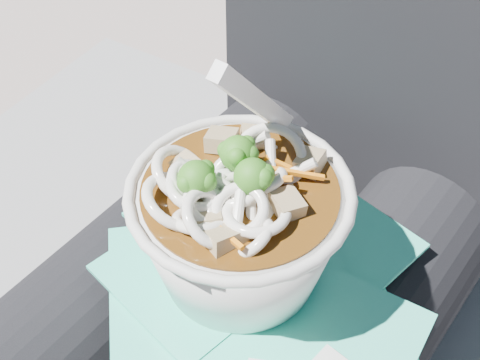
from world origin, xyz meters
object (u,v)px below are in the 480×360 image
Objects in this scene: lap at (222,325)px; plastic_bag at (264,297)px; udon_bowl at (239,221)px; person_body at (278,250)px.

plastic_bag is at bearing 0.60° from lap.
lap is 2.34× the size of udon_bowl.
lap is 1.46× the size of plastic_bag.
person_body is at bearing 90.00° from lap.
person_body is 0.16m from udon_bowl.
lap is at bearing -179.40° from plastic_bag.
person_body is (-0.00, 0.09, 0.02)m from lap.
plastic_bag reaches higher than lap.
lap is 0.09m from person_body.
lap is at bearing -90.00° from person_body.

